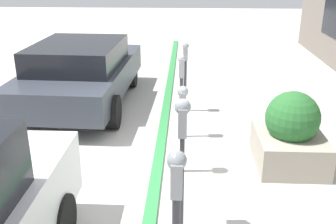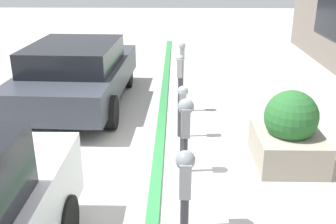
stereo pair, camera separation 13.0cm
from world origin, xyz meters
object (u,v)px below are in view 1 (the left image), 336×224
Objects in this scene: parking_meter_middle at (183,113)px; parking_meter_farthest at (185,65)px; parked_car_middle at (81,72)px; parking_meter_fourth at (181,81)px; parking_meter_second at (182,132)px; parking_meter_nearest at (176,207)px; planter_box at (290,135)px.

parking_meter_farthest is at bearing -0.49° from parking_meter_middle.
parking_meter_middle is 0.93× the size of parking_meter_farthest.
parked_car_middle is at bearing 37.95° from parking_meter_middle.
parking_meter_second is at bearing -178.93° from parking_meter_fourth.
parking_meter_nearest is 1.09× the size of parking_meter_fourth.
parking_meter_farthest is at bearing -2.63° from parking_meter_fourth.
parking_meter_middle is 1.67m from planter_box.
parking_meter_nearest is 0.39× the size of parked_car_middle.
parking_meter_nearest is 1.00× the size of parking_meter_second.
parking_meter_middle is 0.32× the size of parked_car_middle.
planter_box is 4.44m from parked_car_middle.
parking_meter_farthest is 1.21× the size of planter_box.
parking_meter_farthest is (4.87, -0.04, -0.14)m from parking_meter_nearest.
parking_meter_nearest is at bearing -179.73° from parking_meter_fourth.
parked_car_middle reaches higher than parking_meter_middle.
parking_meter_nearest is 3.23m from planter_box.
parking_meter_middle is at bearing -139.86° from parked_car_middle.
parking_meter_fourth is 0.36× the size of parked_car_middle.
parking_meter_farthest is (1.23, -0.06, -0.05)m from parking_meter_fourth.
parking_meter_nearest is at bearing 179.53° from parking_meter_farthest.
parking_meter_fourth is 1.26× the size of planter_box.
planter_box is at bearing -118.89° from parking_meter_fourth.
planter_box is 0.28× the size of parked_car_middle.
parking_meter_farthest is 2.68m from planter_box.
parking_meter_farthest reaches higher than parked_car_middle.
parking_meter_middle is (1.27, 0.01, -0.29)m from parking_meter_second.
parking_meter_middle is 2.43m from parking_meter_farthest.
parking_meter_nearest is at bearing 179.56° from parking_meter_middle.
planter_box is at bearing -120.93° from parked_car_middle.
parking_meter_second is at bearing -149.66° from parked_car_middle.
parking_meter_nearest is 5.59m from parked_car_middle.
parking_meter_nearest is 1.21× the size of parking_meter_middle.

